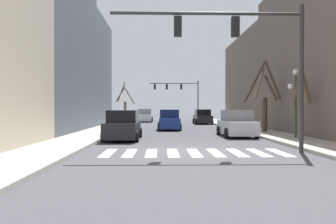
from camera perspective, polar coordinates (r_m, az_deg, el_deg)
name	(u,v)px	position (r m, az deg, el deg)	size (l,w,h in m)	color
ground_plane	(193,151)	(14.33, 4.40, -6.83)	(240.00, 240.00, 0.00)	#424247
sidewalk_left	(50,150)	(15.02, -19.81, -6.23)	(2.69, 90.00, 0.15)	#ADA89E
sidewalk_right	(333,149)	(16.14, 26.82, -5.79)	(2.69, 90.00, 0.15)	#ADA89E
building_row_left	(43,61)	(27.44, -20.86, 8.32)	(6.00, 32.80, 12.34)	#BCB299
building_row_right	(310,63)	(28.63, 23.53, 7.84)	(6.00, 36.66, 11.92)	#934C3D
crosswalk_stripes	(194,153)	(13.86, 4.60, -7.07)	(7.65, 2.60, 0.01)	white
traffic_signal_near	(244,43)	(14.43, 13.16, 11.58)	(8.17, 0.28, 6.25)	#2D2D2D
traffic_signal_far	(180,91)	(52.08, 2.10, 3.73)	(7.72, 0.28, 6.26)	#2D2D2D
street_lamp_right_corner	(296,89)	(20.56, 21.35, 3.79)	(0.95, 0.36, 4.03)	#1E4C2D
car_parked_right_far	(203,117)	(39.62, 6.03, -0.90)	(2.07, 4.86, 1.75)	black
car_at_intersection	(145,116)	(45.01, -4.08, -0.69)	(2.20, 4.22, 1.81)	silver
car_driving_toward_lane	(146,115)	(51.00, -3.84, -0.58)	(2.05, 4.90, 1.70)	navy
car_parked_right_near	(169,120)	(28.56, 0.20, -1.47)	(1.99, 4.51, 1.76)	navy
car_parked_left_near	(123,126)	(19.71, -7.82, -2.42)	(2.07, 4.75, 1.75)	black
car_parked_right_mid	(237,124)	(22.17, 11.86, -2.10)	(2.11, 4.35, 1.75)	silver
pedestrian_on_left_sidewalk	(246,118)	(27.08, 13.42, -1.08)	(0.35, 0.64, 1.54)	black
street_tree_right_mid	(302,106)	(19.81, 22.23, 1.03)	(1.18, 1.69, 4.07)	brown
street_tree_left_mid	(125,106)	(39.30, -7.54, 1.02)	(2.18, 1.27, 4.88)	brown
street_tree_left_far	(265,97)	(25.12, 16.50, 2.53)	(2.19, 2.99, 5.31)	#473828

